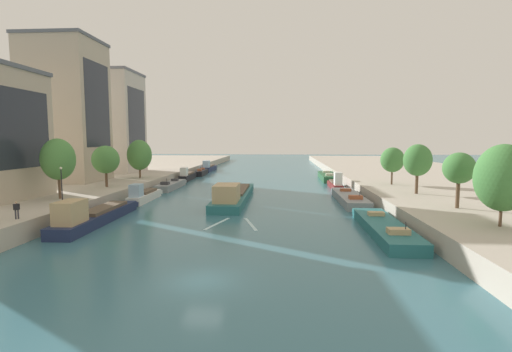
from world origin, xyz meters
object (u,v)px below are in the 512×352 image
moored_boat_left_second (202,172)px  tree_right_distant (503,178)px  moored_boat_left_midway (187,176)px  tree_right_second (459,168)px  person_on_quay (17,209)px  barge_midriver (233,195)px  moored_boat_left_gap_after (171,185)px  moored_boat_right_lone (349,198)px  moored_boat_left_far (144,195)px  tree_right_midway (418,160)px  moored_boat_left_near (209,168)px  tree_left_midway (139,155)px  moored_boat_left_upstream (94,215)px  moored_boat_right_downstream (328,176)px  tree_left_nearest (106,160)px  tree_right_end_of_row (392,160)px  lamppost_left_bank (62,184)px  moored_boat_right_gap_after (384,227)px  moored_boat_right_midway (335,184)px  tree_left_third (58,159)px

moored_boat_left_second → tree_right_distant: size_ratio=1.51×
moored_boat_left_midway → tree_right_distant: 63.52m
tree_right_second → person_on_quay: tree_right_second is taller
barge_midriver → moored_boat_left_gap_after: barge_midriver is taller
tree_right_distant → person_on_quay: bearing=179.9°
moored_boat_right_lone → tree_right_distant: (8.17, -22.71, 5.37)m
moored_boat_left_far → tree_right_second: (38.63, -13.11, 5.22)m
tree_right_midway → moored_boat_left_near: bearing=125.1°
moored_boat_left_far → moored_boat_right_lone: moored_boat_left_far is taller
tree_left_midway → moored_boat_left_upstream: bearing=-77.9°
moored_boat_left_second → person_on_quay: (-3.73, -61.30, 2.15)m
moored_boat_right_downstream → tree_right_second: tree_right_second is taller
moored_boat_left_second → tree_left_nearest: bearing=-99.3°
moored_boat_left_gap_after → tree_right_second: size_ratio=2.17×
moored_boat_left_far → tree_right_second: 41.13m
moored_boat_left_second → tree_right_end_of_row: 50.28m
moored_boat_left_second → tree_left_midway: (-6.18, -25.43, 5.49)m
tree_right_midway → moored_boat_right_downstream: bearing=102.0°
moored_boat_right_lone → lamppost_left_bank: lamppost_left_bank is taller
moored_boat_left_near → barge_midriver: bearing=-75.1°
moored_boat_right_gap_after → lamppost_left_bank: lamppost_left_bank is taller
moored_boat_right_gap_after → tree_left_midway: bearing=139.4°
tree_left_nearest → tree_right_distant: 50.07m
moored_boat_right_midway → lamppost_left_bank: size_ratio=2.42×
moored_boat_left_far → moored_boat_left_upstream: bearing=-89.5°
barge_midriver → lamppost_left_bank: 22.79m
moored_boat_left_far → tree_left_third: tree_left_third is taller
tree_right_midway → moored_boat_left_midway: bearing=141.2°
tree_left_midway → moored_boat_left_far: bearing=-67.0°
moored_boat_left_midway → tree_left_midway: 15.83m
moored_boat_right_midway → moored_boat_right_downstream: moored_boat_right_midway is taller
moored_boat_left_gap_after → moored_boat_left_near: size_ratio=1.08×
tree_left_nearest → tree_right_midway: bearing=-5.4°
moored_boat_left_gap_after → tree_left_midway: bearing=176.0°
tree_right_midway → person_on_quay: bearing=-156.1°
tree_right_second → barge_midriver: bearing=151.4°
moored_boat_right_lone → person_on_quay: 40.77m
moored_boat_left_near → tree_right_end_of_row: size_ratio=1.99×
moored_boat_left_midway → moored_boat_left_second: (0.73, 11.52, -0.24)m
moored_boat_right_gap_after → tree_right_distant: 10.86m
moored_boat_left_far → tree_right_midway: bearing=-4.2°
tree_left_third → person_on_quay: size_ratio=4.49×
person_on_quay → tree_right_end_of_row: bearing=34.5°
moored_boat_right_midway → lamppost_left_bank: (-34.20, -29.43, 3.28)m
tree_right_distant → tree_right_second: size_ratio=1.17×
moored_boat_left_near → moored_boat_left_midway: bearing=-90.6°
tree_left_midway → tree_right_second: size_ratio=1.21×
barge_midriver → tree_left_third: 23.29m
moored_boat_left_second → tree_left_nearest: 39.47m
moored_boat_left_far → tree_right_second: bearing=-18.7°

